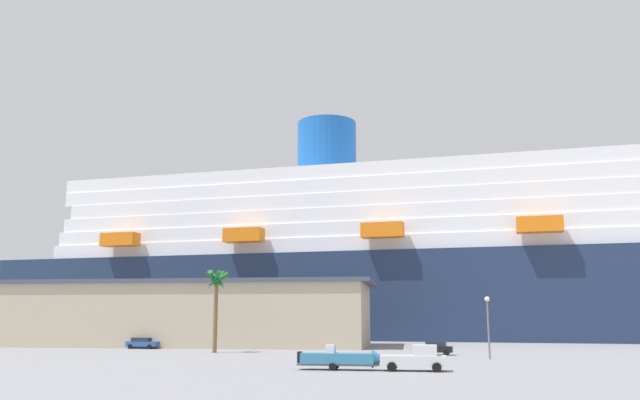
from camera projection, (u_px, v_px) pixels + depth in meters
ground_plane at (361, 345)px, 104.64m from camera, size 600.00×600.00×0.00m
cruise_ship at (472, 267)px, 136.59m from camera, size 246.47×50.64×56.85m
terminal_building at (165, 313)px, 104.43m from camera, size 69.38×26.52×10.13m
pickup_truck at (416, 359)px, 55.32m from camera, size 5.69×2.50×2.20m
small_boat_on_trailer at (345, 359)px, 56.34m from camera, size 8.93×2.13×2.15m
palm_tree at (216, 288)px, 84.42m from camera, size 3.51×3.17×10.61m
street_lamp at (488, 317)px, 71.09m from camera, size 0.56×0.56×6.79m
parked_car_blue_suv at (143, 343)px, 93.39m from camera, size 4.75×2.14×1.58m
parked_car_black_coupe at (435, 348)px, 78.33m from camera, size 4.40×2.28×1.58m
parked_car_green_wagon at (285, 342)px, 96.16m from camera, size 5.01×2.72×1.58m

